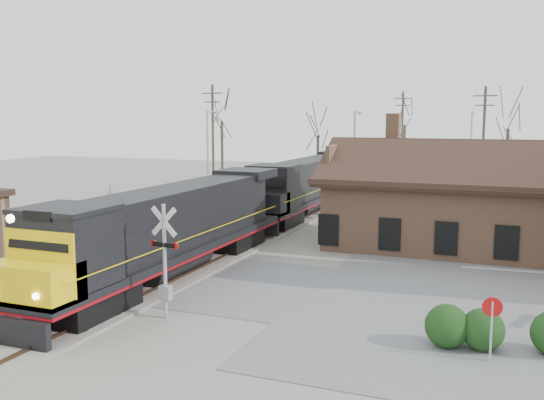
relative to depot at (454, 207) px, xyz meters
The scene contains 22 objects.
ground 17.14m from the depot, 134.97° to the right, with size 140.00×140.00×0.00m, color gray.
road 17.13m from the depot, 134.97° to the right, with size 60.00×9.00×0.03m, color slate.
track_main 12.58m from the depot, 165.97° to the left, with size 3.40×90.00×0.24m.
track_siding 16.92m from the depot, 169.70° to the left, with size 3.40×90.00×0.24m.
depot is the anchor object (origin of this frame).
locomotive_lead 17.30m from the depot, 133.88° to the right, with size 3.03×20.29×4.51m.
locomotive_trailing 14.47m from the depot, 145.96° to the left, with size 3.03×20.29×4.26m.
crossbuck_near 19.57m from the depot, 117.44° to the right, with size 1.27×0.33×4.44m.
crossbuck_far 20.25m from the depot, 157.91° to the right, with size 1.02×0.48×3.75m.
do_not_enter_sign 17.45m from the depot, 80.86° to the right, with size 0.63×0.10×2.12m.
hedge_a 16.58m from the depot, 85.29° to the right, with size 1.48×1.48×1.48m, color #163311.
hedge_b 16.55m from the depot, 81.32° to the right, with size 1.43×1.43×1.43m, color #163311.
streetlight_a 20.77m from the depot, 161.89° to the left, with size 0.25×2.04×8.18m.
streetlight_b 12.99m from the depot, 131.34° to the left, with size 0.25×2.04×8.15m.
streetlight_c 24.86m from the depot, 91.86° to the left, with size 0.25×2.04×8.23m.
utility_pole_a 26.39m from the depot, 150.00° to the left, with size 2.00×0.24×10.60m.
utility_pole_b 36.08m from the depot, 104.78° to the left, with size 2.00×0.24×10.57m.
utility_pole_c 18.89m from the depot, 88.22° to the left, with size 2.00×0.24×10.25m.
tree_a 35.63m from the depot, 139.37° to the left, with size 4.81×4.81×11.79m.
tree_b 29.05m from the depot, 123.81° to the left, with size 3.83×3.83×9.38m.
tree_c 37.81m from the depot, 104.14° to the left, with size 4.47×4.47×10.96m.
tree_d 28.33m from the depot, 85.00° to the left, with size 4.34×4.34×10.63m.
Camera 1 is at (15.17, -24.75, 7.72)m, focal length 40.00 mm.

